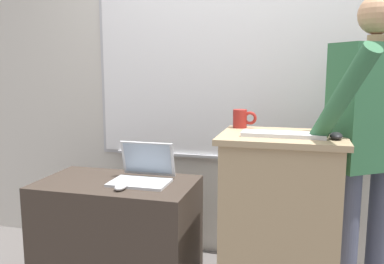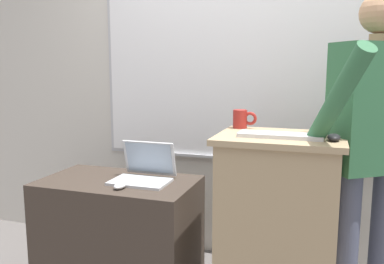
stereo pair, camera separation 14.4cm
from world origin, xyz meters
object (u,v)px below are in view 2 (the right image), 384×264
at_px(side_desk, 120,236).
at_px(computer_mouse_by_laptop, 120,186).
at_px(lectern_podium, 277,233).
at_px(laptop, 144,170).
at_px(person_presenter, 371,142).
at_px(coffee_mug, 241,119).
at_px(wireless_keyboard, 280,135).
at_px(computer_mouse_by_keyboard, 334,137).

relative_size(side_desk, computer_mouse_by_laptop, 9.39).
relative_size(lectern_podium, laptop, 3.06).
bearing_deg(lectern_podium, person_presenter, 17.90).
distance_m(computer_mouse_by_laptop, coffee_mug, 0.78).
bearing_deg(side_desk, computer_mouse_by_laptop, -57.35).
xyz_separation_m(person_presenter, wireless_keyboard, (-0.43, -0.20, 0.04)).
bearing_deg(lectern_podium, side_desk, 177.03).
height_order(laptop, computer_mouse_by_keyboard, computer_mouse_by_keyboard).
relative_size(lectern_podium, computer_mouse_by_keyboard, 10.49).
distance_m(lectern_podium, side_desk, 0.98).
relative_size(laptop, coffee_mug, 2.53).
distance_m(wireless_keyboard, coffee_mug, 0.35).
bearing_deg(coffee_mug, computer_mouse_by_keyboard, -27.53).
distance_m(person_presenter, wireless_keyboard, 0.48).
bearing_deg(wireless_keyboard, computer_mouse_by_laptop, -177.50).
bearing_deg(computer_mouse_by_laptop, coffee_mug, 23.84).
xyz_separation_m(wireless_keyboard, computer_mouse_by_laptop, (-0.88, -0.04, -0.33)).
distance_m(computer_mouse_by_laptop, computer_mouse_by_keyboard, 1.17).
bearing_deg(person_presenter, computer_mouse_by_keyboard, -164.43).
height_order(lectern_podium, side_desk, lectern_podium).
height_order(wireless_keyboard, computer_mouse_by_keyboard, computer_mouse_by_keyboard).
distance_m(wireless_keyboard, computer_mouse_by_laptop, 0.94).
height_order(lectern_podium, person_presenter, person_presenter).
distance_m(lectern_podium, wireless_keyboard, 0.54).
bearing_deg(wireless_keyboard, lectern_podium, 94.99).
xyz_separation_m(lectern_podium, wireless_keyboard, (0.01, -0.06, 0.53)).
height_order(side_desk, coffee_mug, coffee_mug).
distance_m(side_desk, wireless_keyboard, 1.20).
relative_size(lectern_podium, computer_mouse_by_laptop, 10.49).
relative_size(lectern_podium, wireless_keyboard, 2.56).
relative_size(lectern_podium, side_desk, 1.12).
bearing_deg(lectern_podium, computer_mouse_by_laptop, -173.43).
bearing_deg(person_presenter, side_desk, 149.08).
height_order(laptop, coffee_mug, coffee_mug).
bearing_deg(person_presenter, lectern_podium, 163.25).
distance_m(lectern_podium, person_presenter, 0.67).
bearing_deg(side_desk, computer_mouse_by_keyboard, -6.08).
relative_size(person_presenter, laptop, 5.11).
bearing_deg(coffee_mug, side_desk, -170.01).
bearing_deg(laptop, computer_mouse_by_laptop, -106.28).
bearing_deg(computer_mouse_by_keyboard, wireless_keyboard, 175.89).
bearing_deg(laptop, side_desk, -162.25).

